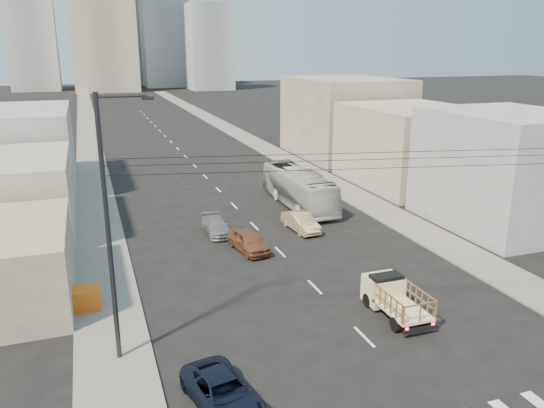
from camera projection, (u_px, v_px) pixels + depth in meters
ground at (386, 358)px, 24.26m from camera, size 420.00×420.00×0.00m
sidewalk_left at (88, 138)px, 83.85m from camera, size 3.50×180.00×0.12m
sidewalk_right at (232, 130)px, 91.33m from camera, size 3.50×180.00×0.12m
lane_dashes at (181, 152)px, 72.22m from camera, size 0.15×104.00×0.01m
flatbed_pickup at (394, 295)px, 28.00m from camera, size 1.95×4.41×1.90m
navy_pickup at (223, 393)px, 20.80m from camera, size 2.97×4.95×1.29m
city_bus at (298, 188)px, 47.41m from camera, size 2.84×11.84×3.29m
sedan_brown at (248, 241)px, 36.95m from camera, size 2.36×4.50×1.46m
sedan_tan at (301, 222)px, 41.13m from camera, size 1.85×4.35×1.39m
sedan_grey at (216, 226)px, 40.45m from camera, size 1.73×4.22×1.22m
streetlamp_left at (110, 225)px, 22.43m from camera, size 2.36×0.25×12.00m
overhead_wires at (380, 160)px, 23.08m from camera, size 23.01×5.02×0.72m
crate_stack at (83, 299)px, 28.51m from camera, size 1.80×1.20×1.14m
bldg_right_near at (506, 169)px, 41.70m from camera, size 10.00×12.00×9.00m
bldg_right_mid at (410, 146)px, 54.67m from camera, size 11.00×14.00×8.00m
bldg_right_far at (345, 117)px, 69.03m from camera, size 12.00×16.00×10.00m
bldg_left_far at (7, 150)px, 52.22m from camera, size 12.00×16.00×8.00m
midrise_ne at (164, 30)px, 191.76m from camera, size 16.00×16.00×40.00m
midrise_nw at (32, 38)px, 174.08m from camera, size 15.00×15.00×34.00m
midrise_back at (126, 25)px, 200.95m from camera, size 18.00×18.00×44.00m
midrise_east at (209, 47)px, 179.17m from camera, size 14.00×14.00×28.00m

